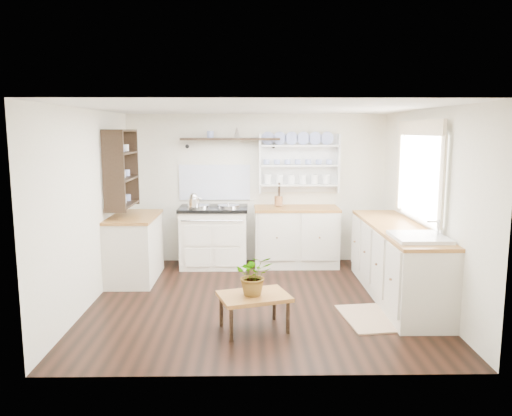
# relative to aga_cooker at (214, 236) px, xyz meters

# --- Properties ---
(floor) EXTENTS (4.00, 3.80, 0.01)m
(floor) POSITION_rel_aga_cooker_xyz_m (0.65, -1.57, -0.47)
(floor) COLOR black
(floor) RESTS_ON ground
(wall_back) EXTENTS (4.00, 0.02, 2.30)m
(wall_back) POSITION_rel_aga_cooker_xyz_m (0.65, 0.33, 0.68)
(wall_back) COLOR silver
(wall_back) RESTS_ON ground
(wall_right) EXTENTS (0.02, 3.80, 2.30)m
(wall_right) POSITION_rel_aga_cooker_xyz_m (2.65, -1.57, 0.68)
(wall_right) COLOR silver
(wall_right) RESTS_ON ground
(wall_left) EXTENTS (0.02, 3.80, 2.30)m
(wall_left) POSITION_rel_aga_cooker_xyz_m (-1.35, -1.57, 0.68)
(wall_left) COLOR silver
(wall_left) RESTS_ON ground
(ceiling) EXTENTS (4.00, 3.80, 0.01)m
(ceiling) POSITION_rel_aga_cooker_xyz_m (0.65, -1.57, 1.83)
(ceiling) COLOR white
(ceiling) RESTS_ON wall_back
(window) EXTENTS (0.08, 1.55, 1.22)m
(window) POSITION_rel_aga_cooker_xyz_m (2.60, -1.42, 1.10)
(window) COLOR white
(window) RESTS_ON wall_right
(aga_cooker) EXTENTS (1.02, 0.71, 0.94)m
(aga_cooker) POSITION_rel_aga_cooker_xyz_m (0.00, 0.00, 0.00)
(aga_cooker) COLOR white
(aga_cooker) RESTS_ON floor
(back_cabinets) EXTENTS (1.27, 0.63, 0.90)m
(back_cabinets) POSITION_rel_aga_cooker_xyz_m (1.25, 0.03, -0.00)
(back_cabinets) COLOR beige
(back_cabinets) RESTS_ON floor
(right_cabinets) EXTENTS (0.62, 2.43, 0.90)m
(right_cabinets) POSITION_rel_aga_cooker_xyz_m (2.35, -1.47, -0.01)
(right_cabinets) COLOR beige
(right_cabinets) RESTS_ON floor
(belfast_sink) EXTENTS (0.55, 0.60, 0.45)m
(belfast_sink) POSITION_rel_aga_cooker_xyz_m (2.35, -2.22, 0.34)
(belfast_sink) COLOR white
(belfast_sink) RESTS_ON right_cabinets
(left_cabinets) EXTENTS (0.62, 1.13, 0.90)m
(left_cabinets) POSITION_rel_aga_cooker_xyz_m (-1.05, -0.67, -0.00)
(left_cabinets) COLOR beige
(left_cabinets) RESTS_ON floor
(plate_rack) EXTENTS (1.20, 0.22, 0.90)m
(plate_rack) POSITION_rel_aga_cooker_xyz_m (1.30, 0.29, 1.09)
(plate_rack) COLOR white
(plate_rack) RESTS_ON wall_back
(high_shelf) EXTENTS (1.50, 0.29, 0.16)m
(high_shelf) POSITION_rel_aga_cooker_xyz_m (0.25, 0.21, 1.44)
(high_shelf) COLOR black
(high_shelf) RESTS_ON wall_back
(left_shelving) EXTENTS (0.28, 0.80, 1.05)m
(left_shelving) POSITION_rel_aga_cooker_xyz_m (-1.19, -0.67, 1.08)
(left_shelving) COLOR black
(left_shelving) RESTS_ON wall_left
(kettle) EXTENTS (0.17, 0.17, 0.20)m
(kettle) POSITION_rel_aga_cooker_xyz_m (-0.28, -0.12, 0.57)
(kettle) COLOR silver
(kettle) RESTS_ON aga_cooker
(utensil_crock) EXTENTS (0.12, 0.12, 0.15)m
(utensil_crock) POSITION_rel_aga_cooker_xyz_m (0.98, 0.11, 0.52)
(utensil_crock) COLOR brown
(utensil_crock) RESTS_ON back_cabinets
(center_table) EXTENTS (0.81, 0.68, 0.38)m
(center_table) POSITION_rel_aga_cooker_xyz_m (0.58, -2.48, -0.13)
(center_table) COLOR brown
(center_table) RESTS_ON floor
(potted_plant) EXTENTS (0.42, 0.37, 0.42)m
(potted_plant) POSITION_rel_aga_cooker_xyz_m (0.58, -2.48, 0.13)
(potted_plant) COLOR #3F7233
(potted_plant) RESTS_ON center_table
(floor_rug) EXTENTS (0.65, 0.91, 0.02)m
(floor_rug) POSITION_rel_aga_cooker_xyz_m (1.86, -2.20, -0.46)
(floor_rug) COLOR #9B7D5A
(floor_rug) RESTS_ON floor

